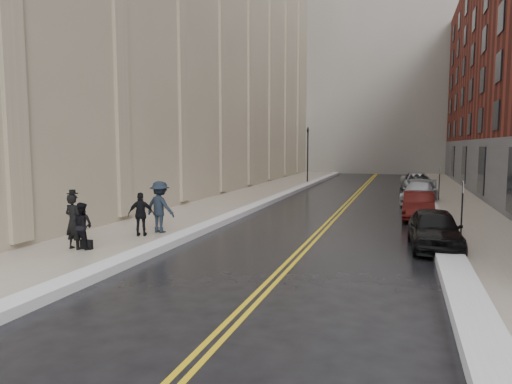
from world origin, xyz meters
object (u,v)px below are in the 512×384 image
Objects in this scene: car_maroon at (419,205)px; pedestrian_a at (82,226)px; car_silver_near at (420,193)px; pedestrian_main at (74,221)px; car_black at (434,229)px; pedestrian_c at (141,214)px; car_silver_far at (417,182)px; pedestrian_b at (160,207)px.

car_maroon is 2.60× the size of pedestrian_a.
car_silver_near is at bearing 89.25° from car_maroon.
car_silver_near is 20.64m from pedestrian_main.
pedestrian_c is at bearing -173.03° from car_black.
car_maroon is 15.42m from pedestrian_a.
car_maroon is at bearing -85.43° from car_silver_near.
pedestrian_main is 0.29m from pedestrian_a.
car_black is 21.55m from car_silver_far.
car_maroon is at bearing 90.20° from car_black.
pedestrian_b is 1.22× the size of pedestrian_c.
car_silver_far reaches higher than car_maroon.
pedestrian_b reaches higher than pedestrian_c.
car_silver_near is 20.42m from pedestrian_a.
car_silver_far is at bearing 90.22° from car_maroon.
pedestrian_a is at bearing -146.45° from pedestrian_main.
car_black reaches higher than car_maroon.
car_maroon is 6.20m from car_silver_near.
car_maroon is 13.22m from pedestrian_c.
pedestrian_c is (-0.32, -0.85, -0.18)m from pedestrian_b.
pedestrian_main is at bearing 27.41° from pedestrian_a.
pedestrian_a reaches higher than car_maroon.
pedestrian_c is (-10.41, -14.63, 0.28)m from car_silver_near.
pedestrian_c reaches higher than car_silver_near.
car_silver_near is at bearing -115.29° from pedestrian_main.
pedestrian_main is at bearing -161.59° from car_black.
car_silver_near is 2.89× the size of pedestrian_c.
car_black is at bearing -85.69° from car_maroon.
pedestrian_c reaches higher than car_maroon.
pedestrian_main is at bearing -133.63° from car_maroon.
car_silver_far is 3.01× the size of pedestrian_c.
car_maroon is 2.44× the size of pedestrian_c.
car_black reaches higher than car_silver_far.
pedestrian_b reaches higher than car_maroon.
pedestrian_c is at bearing -103.54° from pedestrian_a.
car_black is 12.24m from pedestrian_main.
pedestrian_main is at bearing -116.51° from car_silver_near.
pedestrian_main is at bearing -119.25° from car_silver_far.
car_maroon is at bearing -162.65° from pedestrian_c.
car_maroon is 0.84× the size of car_silver_near.
car_silver_near reaches higher than car_maroon.
pedestrian_a is (0.23, 0.11, -0.15)m from pedestrian_main.
pedestrian_b is (1.02, 3.36, 0.24)m from pedestrian_a.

